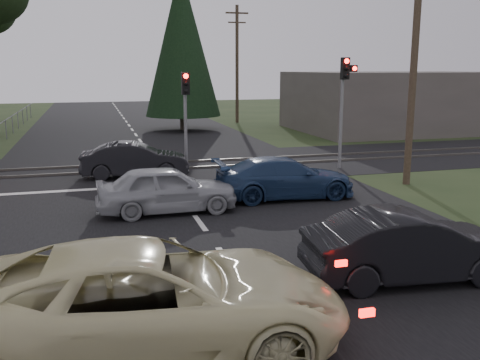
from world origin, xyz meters
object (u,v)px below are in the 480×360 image
object	(u,v)px
utility_pole_mid	(237,62)
traffic_signal_center	(186,104)
utility_pole_near	(415,55)
silver_car	(167,189)
traffic_signal_right	(345,91)
cream_coupe	(148,300)
dark_car_far	(135,160)
dark_hatchback	(411,247)
utility_pole_far	(183,64)
blue_sedan	(284,178)

from	to	relation	value
utility_pole_mid	traffic_signal_center	bearing A→B (deg)	-111.21
utility_pole_near	silver_car	xyz separation A→B (m)	(-9.22, -1.59, -4.01)
utility_pole_near	utility_pole_mid	bearing A→B (deg)	90.00
traffic_signal_right	utility_pole_mid	distance (m)	20.60
silver_car	cream_coupe	bearing A→B (deg)	169.11
traffic_signal_right	traffic_signal_center	world-z (taller)	traffic_signal_right
utility_pole_near	dark_car_far	size ratio (longest dim) A/B	2.15
dark_hatchback	utility_pole_far	bearing A→B (deg)	-0.01
utility_pole_mid	dark_car_far	distance (m)	22.52
utility_pole_mid	utility_pole_near	bearing A→B (deg)	-90.00
traffic_signal_center	dark_hatchback	world-z (taller)	traffic_signal_center
traffic_signal_right	cream_coupe	distance (m)	16.44
traffic_signal_right	dark_car_far	size ratio (longest dim) A/B	1.12
utility_pole_mid	silver_car	bearing A→B (deg)	-109.81
cream_coupe	traffic_signal_center	bearing A→B (deg)	-7.39
silver_car	utility_pole_near	bearing A→B (deg)	-81.09
traffic_signal_center	utility_pole_far	xyz separation A→B (m)	(7.50, 44.32, 1.92)
utility_pole_mid	blue_sedan	world-z (taller)	utility_pole_mid
silver_car	dark_car_far	xyz separation A→B (m)	(-0.48, 5.66, -0.02)
cream_coupe	dark_car_far	bearing A→B (deg)	1.06
traffic_signal_center	utility_pole_mid	bearing A→B (deg)	68.79
silver_car	dark_car_far	size ratio (longest dim) A/B	1.00
traffic_signal_right	traffic_signal_center	bearing A→B (deg)	169.59
traffic_signal_center	utility_pole_near	bearing A→B (deg)	-31.95
utility_pole_near	utility_pole_mid	xyz separation A→B (m)	(0.00, 24.00, 0.00)
traffic_signal_right	dark_hatchback	bearing A→B (deg)	-109.94
traffic_signal_right	traffic_signal_center	xyz separation A→B (m)	(-6.55, 1.20, -0.51)
utility_pole_far	silver_car	world-z (taller)	utility_pole_far
utility_pole_mid	dark_car_far	world-z (taller)	utility_pole_mid
dark_hatchback	dark_car_far	world-z (taller)	dark_hatchback
dark_car_far	utility_pole_far	bearing A→B (deg)	-6.60
traffic_signal_center	utility_pole_far	size ratio (longest dim) A/B	0.46
traffic_signal_center	blue_sedan	world-z (taller)	traffic_signal_center
utility_pole_mid	cream_coupe	xyz separation A→B (m)	(-10.63, -33.58, -3.88)
traffic_signal_right	utility_pole_near	distance (m)	3.87
utility_pole_mid	silver_car	distance (m)	27.49
utility_pole_mid	utility_pole_far	size ratio (longest dim) A/B	1.00
traffic_signal_center	utility_pole_near	world-z (taller)	utility_pole_near
cream_coupe	silver_car	world-z (taller)	cream_coupe
utility_pole_far	dark_car_far	xyz separation A→B (m)	(-9.69, -44.93, -4.03)
utility_pole_far	blue_sedan	bearing A→B (deg)	-95.94
dark_car_far	utility_pole_near	bearing A→B (deg)	-107.23
utility_pole_far	blue_sedan	distance (m)	50.26
traffic_signal_right	blue_sedan	size ratio (longest dim) A/B	1.00
cream_coupe	dark_car_far	xyz separation A→B (m)	(0.94, 13.66, -0.16)
dark_car_far	utility_pole_mid	bearing A→B (deg)	-20.37
utility_pole_mid	dark_car_far	size ratio (longest dim) A/B	2.15
utility_pole_far	dark_hatchback	bearing A→B (deg)	-95.17
traffic_signal_center	cream_coupe	bearing A→B (deg)	-102.37
traffic_signal_center	dark_car_far	world-z (taller)	traffic_signal_center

